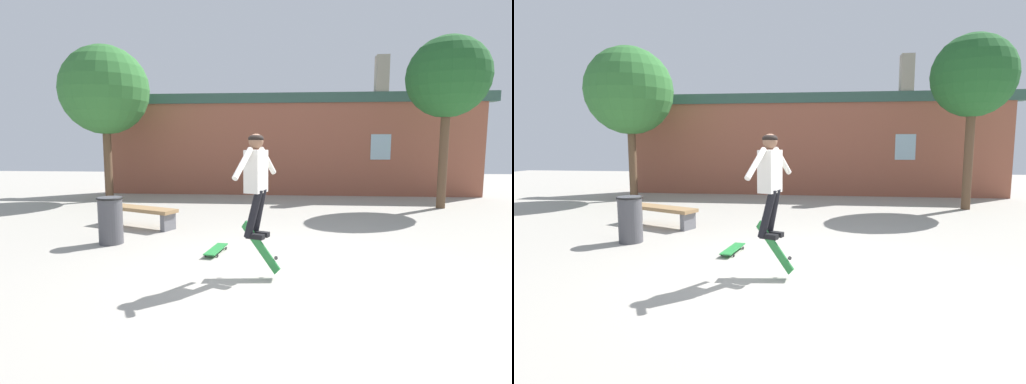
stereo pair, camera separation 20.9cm
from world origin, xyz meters
The scene contains 9 objects.
ground_plane centered at (0.00, 0.00, 0.00)m, with size 40.00×40.00×0.00m, color #A39E93.
building_backdrop centered at (0.04, 9.09, 1.94)m, with size 14.58×0.52×4.98m.
tree_right centered at (4.60, 6.39, 3.76)m, with size 2.30×2.30×4.95m.
tree_left centered at (-5.90, 7.06, 3.61)m, with size 2.85×2.85×5.05m.
park_bench centered at (-3.33, 3.05, 0.34)m, with size 1.98×1.19×0.46m.
trash_bin centered at (-3.28, 1.49, 0.47)m, with size 0.49×0.49×0.90m.
skater centered at (-0.34, -0.18, 1.46)m, with size 0.54×1.21×1.47m.
skateboard_flipping centered at (-0.28, -0.13, 0.43)m, with size 0.60×0.43×0.76m.
skateboard_resting centered at (-1.14, 1.00, 0.07)m, with size 0.30×0.82×0.08m.
Camera 2 is at (0.35, -5.72, 1.93)m, focal length 28.00 mm.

